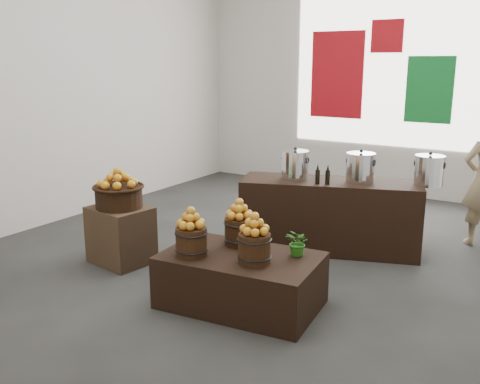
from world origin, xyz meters
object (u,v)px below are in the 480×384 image
Objects in this scene: crate at (121,235)px; display_table at (241,280)px; stock_pot_right at (429,171)px; wicker_basket at (119,197)px; stock_pot_left at (295,166)px; stock_pot_center at (360,168)px; counter at (329,215)px.

crate is 0.45× the size of display_table.
crate is 2.00× the size of stock_pot_right.
wicker_basket is 0.36× the size of display_table.
stock_pot_right is at bearing 19.66° from stock_pot_left.
stock_pot_center reaches higher than wicker_basket.
stock_pot_left is (1.35, 1.43, 0.24)m from wicker_basket.
stock_pot_center is 0.72m from stock_pot_right.
display_table is 4.42× the size of stock_pot_left.
counter is 0.69m from stock_pot_left.
stock_pot_center is (0.38, 1.88, 0.73)m from display_table.
stock_pot_left and stock_pot_right have the same top height.
stock_pot_left is at bearing 94.02° from display_table.
display_table is at bearing -116.65° from stock_pot_right.
crate is at bearing -140.53° from stock_pot_center.
display_table is 0.68× the size of counter.
stock_pot_right is at bearing 35.24° from wicker_basket.
counter is at bearing -160.34° from stock_pot_right.
stock_pot_left is at bearing -160.34° from stock_pot_center.
stock_pot_right is (2.72, 1.92, 0.66)m from crate.
stock_pot_left is at bearing 46.63° from crate.
crate is 2.34m from counter.
stock_pot_left reaches higher than counter.
counter is 0.64m from stock_pot_center.
stock_pot_center is at bearing 39.47° from wicker_basket.
counter is 6.47× the size of stock_pot_left.
wicker_basket reaches higher than display_table.
counter is (0.09, 1.77, 0.17)m from display_table.
stock_pot_right is at bearing 19.66° from stock_pot_center.
stock_pot_left is (1.35, 1.43, 0.66)m from crate.
wicker_basket is at bearing -157.56° from counter.
stock_pot_left reaches higher than wicker_basket.
stock_pot_center is (0.68, 0.24, 0.00)m from stock_pot_left.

